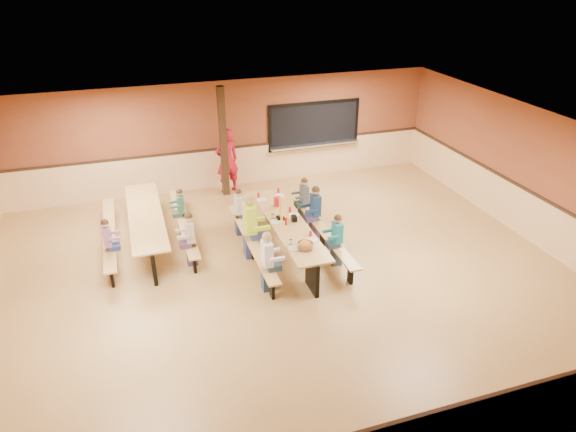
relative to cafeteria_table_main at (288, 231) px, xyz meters
name	(u,v)px	position (x,y,z in m)	size (l,w,h in m)	color
ground	(279,276)	(-0.47, -0.87, -0.53)	(12.00, 12.00, 0.00)	olive
room_envelope	(279,247)	(-0.47, -0.87, 0.16)	(12.04, 10.04, 3.02)	brown
kitchen_pass_through	(314,127)	(2.13, 4.09, 0.96)	(2.78, 0.28, 1.38)	black
structural_post	(223,142)	(-0.67, 3.53, 0.97)	(0.18, 0.18, 3.00)	black
cafeteria_table_main	(288,231)	(0.00, 0.00, 0.00)	(1.91, 3.70, 0.74)	tan
cafeteria_table_second	(146,223)	(-2.94, 1.38, 0.00)	(1.91, 3.70, 0.74)	tan
seated_child_white_left	(267,262)	(-0.83, -1.24, 0.11)	(0.39, 0.32, 1.26)	white
seated_adult_yellow	(250,226)	(-0.83, 0.09, 0.22)	(0.50, 0.41, 1.48)	#C0E52B
seated_child_grey_left	(239,212)	(-0.83, 1.16, 0.05)	(0.34, 0.28, 1.15)	silver
seated_child_teal_right	(337,240)	(0.82, -0.81, 0.06)	(0.35, 0.29, 1.17)	teal
seated_child_navy_right	(315,212)	(0.82, 0.49, 0.11)	(0.40, 0.32, 1.27)	navy
seated_child_char_right	(304,201)	(0.82, 1.25, 0.06)	(0.35, 0.29, 1.17)	#464E50
seated_child_purple_sec	(109,245)	(-3.76, 0.52, 0.05)	(0.34, 0.28, 1.14)	#915D90
seated_child_green_sec	(181,211)	(-2.11, 1.65, 0.03)	(0.32, 0.26, 1.11)	#326A53
seated_child_tan_sec	(190,239)	(-2.11, 0.16, 0.08)	(0.37, 0.30, 1.20)	tan
standing_woman	(227,161)	(-0.56, 3.68, 0.39)	(0.67, 0.44, 1.84)	#AA1325
punch_pitcher	(277,202)	(0.02, 0.87, 0.32)	(0.16, 0.16, 0.22)	red
chip_bowl	(305,245)	(-0.02, -1.16, 0.29)	(0.32, 0.32, 0.15)	orange
napkin_dispenser	(294,218)	(0.15, 0.02, 0.28)	(0.10, 0.14, 0.13)	black
condiment_mustard	(282,218)	(-0.11, 0.09, 0.30)	(0.06, 0.06, 0.17)	yellow
condiment_ketchup	(286,221)	(-0.07, -0.09, 0.30)	(0.06, 0.06, 0.17)	#B2140F
table_paddle	(280,214)	(-0.11, 0.21, 0.35)	(0.16, 0.16, 0.56)	black
place_settings	(288,220)	(0.00, 0.00, 0.27)	(0.65, 3.30, 0.11)	beige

